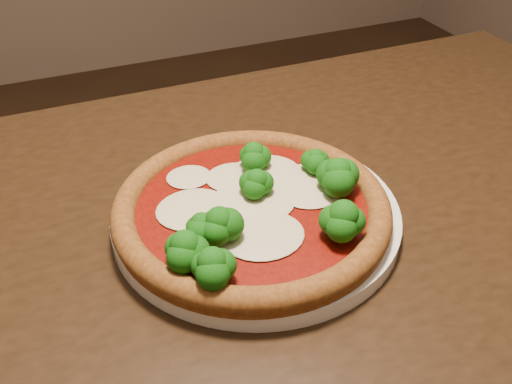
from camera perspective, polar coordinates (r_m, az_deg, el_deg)
name	(u,v)px	position (r m, az deg, el deg)	size (l,w,h in m)	color
dining_table	(243,294)	(0.68, -1.33, -10.12)	(1.30, 0.74, 0.75)	black
plate	(256,215)	(0.62, 0.00, -2.32)	(0.31, 0.31, 0.02)	white
pizza	(254,207)	(0.59, -0.25, -1.53)	(0.29, 0.29, 0.06)	brown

